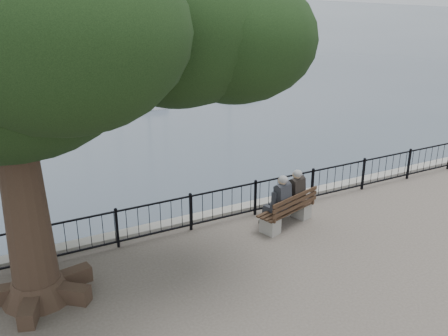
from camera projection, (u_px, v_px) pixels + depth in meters
harbor at (216, 230)px, 14.45m from camera, size 260.00×260.00×1.20m
railing at (224, 204)px, 13.66m from camera, size 22.06×0.06×1.00m
bench at (288, 214)px, 13.56m from camera, size 1.94×1.07×0.98m
person_left at (278, 203)px, 13.29m from camera, size 0.60×0.84×1.55m
person_right at (292, 197)px, 13.69m from camera, size 0.60×0.84×1.55m
tree at (44, 24)px, 9.08m from camera, size 10.31×7.20×8.42m
lion_monument at (37, 32)px, 53.69m from camera, size 5.71×5.71×8.49m
sailboat_c at (146, 96)px, 32.28m from camera, size 2.03×5.45×11.16m
sailboat_d at (228, 89)px, 34.47m from camera, size 2.58×5.30×9.57m
sailboat_f at (78, 81)px, 37.31m from camera, size 2.12×4.85×9.16m
sailboat_g at (162, 67)px, 43.09m from camera, size 3.15×6.31×10.44m
sailboat_i at (114, 74)px, 39.72m from camera, size 2.47×6.34×12.62m
far_shore at (150, 1)px, 87.74m from camera, size 30.00×8.60×9.18m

